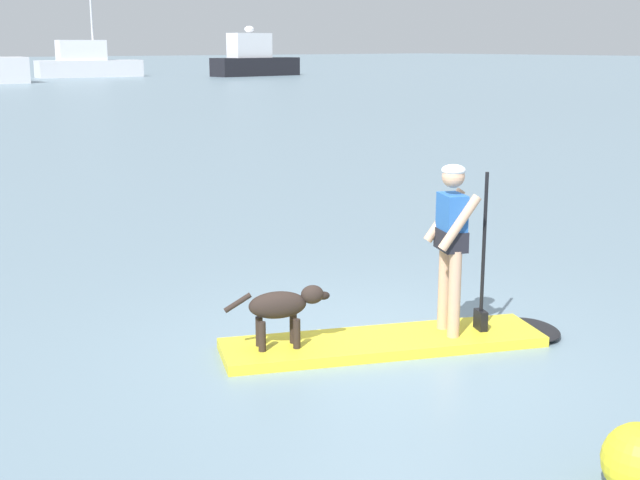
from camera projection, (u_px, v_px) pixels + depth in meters
ground_plane at (383, 347)px, 8.30m from camera, size 400.00×400.00×0.00m
paddleboard at (405, 341)px, 8.35m from camera, size 3.45×2.10×0.10m
person_paddler at (453, 236)px, 8.22m from camera, size 0.68×0.60×1.68m
dog at (283, 307)px, 7.95m from camera, size 0.95×0.49×0.58m
moored_boat_far_port at (87, 63)px, 76.52m from camera, size 9.56×3.85×12.06m
moored_boat_center at (254, 60)px, 79.43m from camera, size 8.93×2.92×4.57m
marker_buoy at (640, 461)px, 5.52m from camera, size 0.50×0.50×1.00m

